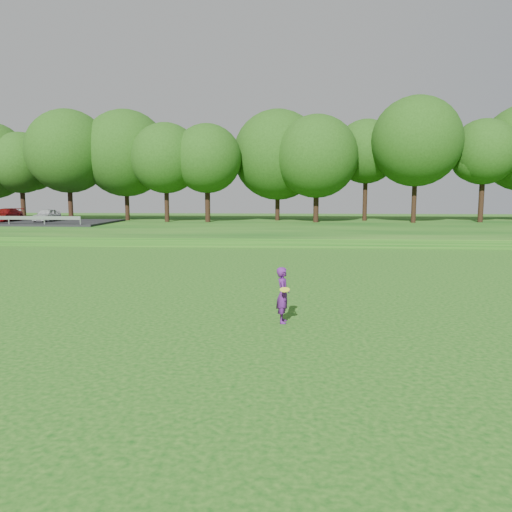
{
  "coord_description": "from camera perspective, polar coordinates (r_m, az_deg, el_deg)",
  "views": [
    {
      "loc": [
        4.71,
        -12.36,
        3.52
      ],
      "look_at": [
        3.55,
        4.86,
        1.3
      ],
      "focal_mm": 35.0,
      "sensor_mm": 36.0,
      "label": 1
    }
  ],
  "objects": [
    {
      "name": "walking_path",
      "position": [
        32.89,
        -4.4,
        1.2
      ],
      "size": [
        130.0,
        1.6,
        0.04
      ],
      "primitive_type": "cube",
      "color": "gray",
      "rests_on": "ground"
    },
    {
      "name": "berm",
      "position": [
        46.71,
        -1.95,
        3.37
      ],
      "size": [
        130.0,
        30.0,
        0.6
      ],
      "primitive_type": "cube",
      "color": "#0D460F",
      "rests_on": "ground"
    },
    {
      "name": "treeline",
      "position": [
        50.79,
        -1.52,
        12.5
      ],
      "size": [
        104.0,
        7.0,
        15.0
      ],
      "primitive_type": null,
      "color": "#1D430F",
      "rests_on": "berm"
    },
    {
      "name": "woman",
      "position": [
        13.51,
        3.1,
        -4.47
      ],
      "size": [
        0.38,
        0.82,
        1.52
      ],
      "color": "#561971",
      "rests_on": "ground"
    },
    {
      "name": "ground",
      "position": [
        13.69,
        -16.57,
        -7.88
      ],
      "size": [
        140.0,
        140.0,
        0.0
      ],
      "primitive_type": "plane",
      "color": "#0D460F",
      "rests_on": "ground"
    }
  ]
}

